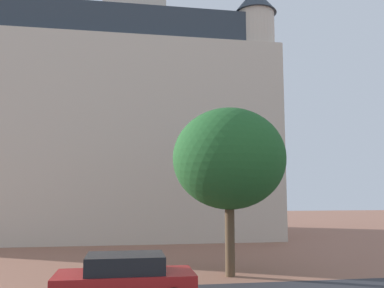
# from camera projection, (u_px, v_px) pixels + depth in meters

# --- Properties ---
(landmark_building) EXTENTS (24.96, 13.88, 35.50)m
(landmark_building) POSITION_uv_depth(u_px,v_px,m) (112.00, 119.00, 33.09)
(landmark_building) COLOR beige
(landmark_building) RESTS_ON ground_plane
(car_red) EXTENTS (4.14, 2.06, 1.46)m
(car_red) POSITION_uv_depth(u_px,v_px,m) (125.00, 280.00, 12.17)
(car_red) COLOR red
(car_red) RESTS_ON ground_plane
(tree_curb_far) EXTENTS (4.64, 4.64, 6.80)m
(tree_curb_far) POSITION_uv_depth(u_px,v_px,m) (229.00, 159.00, 16.67)
(tree_curb_far) COLOR brown
(tree_curb_far) RESTS_ON ground_plane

